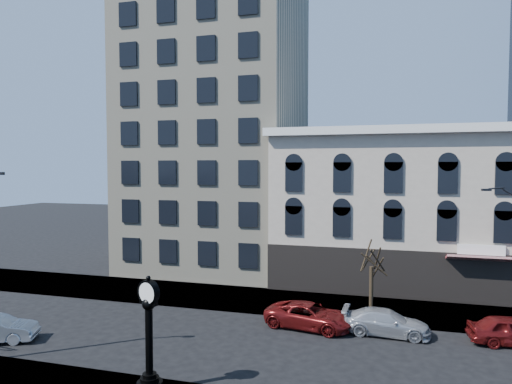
% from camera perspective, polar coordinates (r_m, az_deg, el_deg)
% --- Properties ---
extents(ground, '(160.00, 160.00, 0.00)m').
position_cam_1_polar(ground, '(26.62, -6.83, -17.86)').
color(ground, black).
rests_on(ground, ground).
extents(sidewalk_far, '(160.00, 6.00, 0.12)m').
position_cam_1_polar(sidewalk_far, '(33.74, -1.46, -13.18)').
color(sidewalk_far, gray).
rests_on(sidewalk_far, ground).
extents(cream_tower, '(15.90, 15.40, 42.50)m').
position_cam_1_polar(cream_tower, '(45.75, -4.88, 15.45)').
color(cream_tower, beige).
rests_on(cream_tower, ground).
extents(victorian_row, '(22.60, 11.19, 12.50)m').
position_cam_1_polar(victorian_row, '(39.05, 19.25, -2.25)').
color(victorian_row, '#C2B39F').
rests_on(victorian_row, ground).
extents(street_clock, '(1.10, 1.10, 4.85)m').
position_cam_1_polar(street_clock, '(20.70, -13.22, -17.32)').
color(street_clock, black).
rests_on(street_clock, sidewalk_near).
extents(street_lamp_far, '(2.13, 0.85, 8.45)m').
position_cam_1_polar(street_lamp_far, '(29.69, 28.95, -3.13)').
color(street_lamp_far, black).
rests_on(street_lamp_far, sidewalk_far).
extents(bare_tree_far, '(2.93, 2.93, 5.04)m').
position_cam_1_polar(bare_tree_far, '(29.95, 14.26, -7.78)').
color(bare_tree_far, '#332819').
rests_on(bare_tree_far, sidewalk_far).
extents(car_far_a, '(5.54, 3.24, 1.45)m').
position_cam_1_polar(car_far_a, '(28.17, 6.66, -15.10)').
color(car_far_a, maroon).
rests_on(car_far_a, ground).
extents(car_far_b, '(4.94, 2.16, 1.41)m').
position_cam_1_polar(car_far_b, '(27.94, 15.95, -15.39)').
color(car_far_b, '#A5A8AD').
rests_on(car_far_b, ground).
extents(car_far_c, '(4.68, 2.39, 1.53)m').
position_cam_1_polar(car_far_c, '(29.00, 29.40, -14.87)').
color(car_far_c, maroon).
rests_on(car_far_c, ground).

